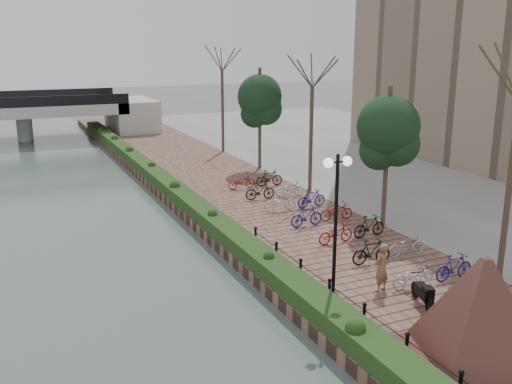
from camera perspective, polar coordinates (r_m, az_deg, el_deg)
ground at (r=16.91m, az=8.54°, el=-17.02°), size 220.00×220.00×0.00m
promenade at (r=32.98m, az=-1.98°, el=-0.46°), size 8.00×75.00×0.50m
inland_pavement at (r=41.57m, az=18.89°, el=1.92°), size 24.00×75.00×0.50m
hedge at (r=34.08m, az=-8.89°, el=0.82°), size 1.10×56.00×0.60m
chain_fence at (r=18.65m, az=8.97°, el=-10.88°), size 0.10×14.10×0.70m
granite_monument at (r=16.48m, az=21.61°, el=-10.95°), size 5.36×5.36×2.95m
lamppost at (r=18.54m, az=8.06°, el=-0.44°), size 1.02×0.32×4.93m
motorcycle at (r=19.65m, az=16.32°, el=-9.57°), size 0.92×1.56×0.93m
pedestrian at (r=20.19m, az=12.43°, el=-7.40°), size 0.73×0.59×1.75m
bicycle_parking at (r=27.32m, az=6.58°, el=-2.18°), size 2.40×17.32×1.00m
street_trees at (r=29.86m, az=8.67°, el=4.54°), size 3.20×37.12×6.80m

